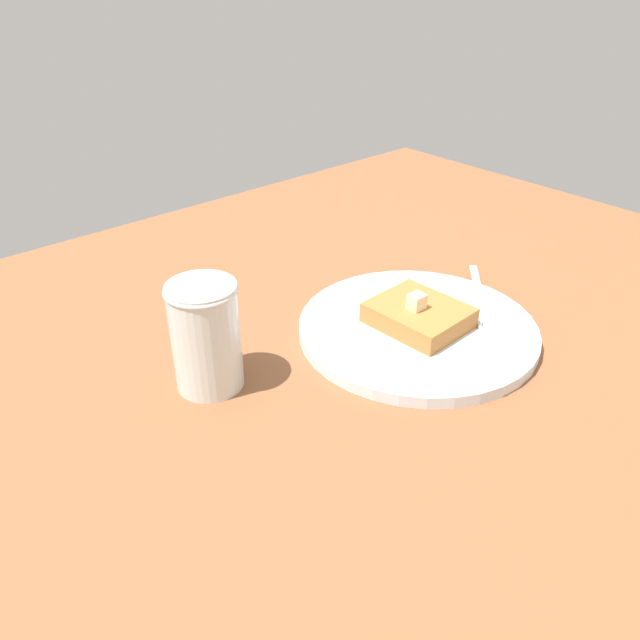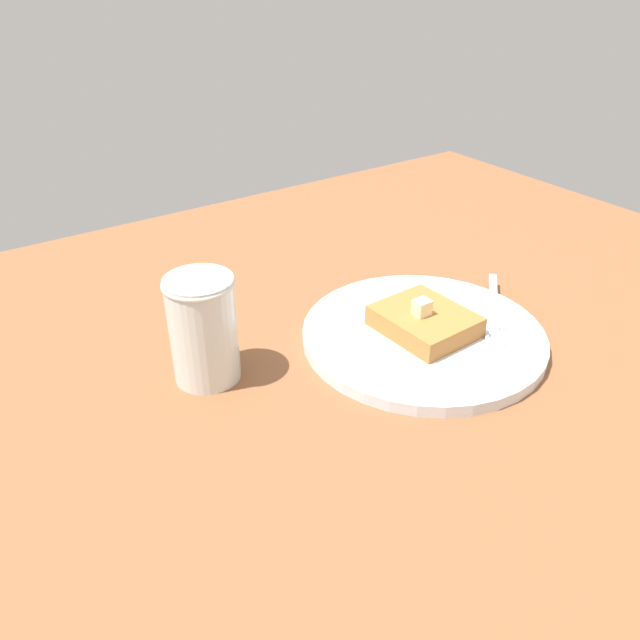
{
  "view_description": "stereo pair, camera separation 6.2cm",
  "coord_description": "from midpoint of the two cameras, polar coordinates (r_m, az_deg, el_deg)",
  "views": [
    {
      "loc": [
        -48.32,
        -34.88,
        38.81
      ],
      "look_at": [
        -13.17,
        5.13,
        6.56
      ],
      "focal_mm": 35.0,
      "sensor_mm": 36.0,
      "label": 1
    },
    {
      "loc": [
        -43.42,
        -38.7,
        38.81
      ],
      "look_at": [
        -13.17,
        5.13,
        6.56
      ],
      "focal_mm": 35.0,
      "sensor_mm": 36.0,
      "label": 2
    }
  ],
  "objects": [
    {
      "name": "toast_slice_center",
      "position": [
        0.67,
        6.41,
        0.36
      ],
      "size": [
        8.72,
        10.02,
        2.26
      ],
      "primitive_type": "cube",
      "rotation": [
        0.0,
        0.0,
        0.04
      ],
      "color": "#AD6C33",
      "rests_on": "plate"
    },
    {
      "name": "butter_pat_primary",
      "position": [
        0.66,
        6.18,
        1.6
      ],
      "size": [
        1.7,
        1.53,
        1.68
      ],
      "primitive_type": "cube",
      "rotation": [
        0.0,
        0.0,
        3.13
      ],
      "color": "#F4E8B3",
      "rests_on": "toast_slice_center"
    },
    {
      "name": "plate",
      "position": [
        0.68,
        6.33,
        -0.85
      ],
      "size": [
        25.9,
        25.9,
        1.29
      ],
      "color": "silver",
      "rests_on": "table_surface"
    },
    {
      "name": "fork",
      "position": [
        0.73,
        12.2,
        1.59
      ],
      "size": [
        12.7,
        11.95,
        0.36
      ],
      "color": "silver",
      "rests_on": "plate"
    },
    {
      "name": "syrup_jar",
      "position": [
        0.6,
        -13.3,
        -1.95
      ],
      "size": [
        6.74,
        6.74,
        10.77
      ],
      "color": "#341208",
      "rests_on": "table_surface"
    },
    {
      "name": "table_surface",
      "position": [
        0.7,
        8.38,
        -1.9
      ],
      "size": [
        103.0,
        103.0,
        2.06
      ],
      "primitive_type": "cube",
      "color": "brown",
      "rests_on": "ground"
    }
  ]
}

